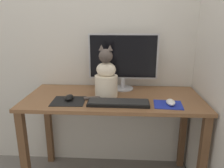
{
  "coord_description": "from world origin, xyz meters",
  "views": [
    {
      "loc": [
        0.08,
        -1.51,
        1.28
      ],
      "look_at": [
        -0.01,
        -0.07,
        0.86
      ],
      "focal_mm": 35.0,
      "sensor_mm": 36.0,
      "label": 1
    }
  ],
  "objects_px": {
    "keyboard": "(118,103)",
    "computer_mouse_left": "(69,97)",
    "monitor": "(123,59)",
    "computer_mouse_right": "(171,102)",
    "cat": "(106,78)"
  },
  "relations": [
    {
      "from": "keyboard",
      "to": "computer_mouse_left",
      "type": "bearing_deg",
      "value": 172.17
    },
    {
      "from": "monitor",
      "to": "computer_mouse_right",
      "type": "bearing_deg",
      "value": -46.51
    },
    {
      "from": "computer_mouse_left",
      "to": "cat",
      "type": "relative_size",
      "value": 0.26
    },
    {
      "from": "computer_mouse_left",
      "to": "computer_mouse_right",
      "type": "distance_m",
      "value": 0.69
    },
    {
      "from": "computer_mouse_left",
      "to": "computer_mouse_right",
      "type": "bearing_deg",
      "value": -3.74
    },
    {
      "from": "keyboard",
      "to": "cat",
      "type": "distance_m",
      "value": 0.23
    },
    {
      "from": "monitor",
      "to": "keyboard",
      "type": "distance_m",
      "value": 0.42
    },
    {
      "from": "keyboard",
      "to": "cat",
      "type": "bearing_deg",
      "value": 121.58
    },
    {
      "from": "monitor",
      "to": "keyboard",
      "type": "bearing_deg",
      "value": -94.34
    },
    {
      "from": "computer_mouse_right",
      "to": "cat",
      "type": "height_order",
      "value": "cat"
    },
    {
      "from": "monitor",
      "to": "computer_mouse_right",
      "type": "height_order",
      "value": "monitor"
    },
    {
      "from": "computer_mouse_left",
      "to": "computer_mouse_right",
      "type": "xyz_separation_m",
      "value": [
        0.69,
        -0.04,
        -0.0
      ]
    },
    {
      "from": "monitor",
      "to": "computer_mouse_left",
      "type": "relative_size",
      "value": 5.61
    },
    {
      "from": "computer_mouse_left",
      "to": "keyboard",
      "type": "bearing_deg",
      "value": -8.72
    },
    {
      "from": "keyboard",
      "to": "computer_mouse_left",
      "type": "distance_m",
      "value": 0.35
    }
  ]
}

